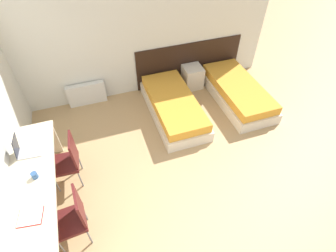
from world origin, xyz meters
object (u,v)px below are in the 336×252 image
(bed_near_window, at_px, (173,106))
(chair_near_notebook, at_px, (73,217))
(bed_near_door, at_px, (237,92))
(nightstand, at_px, (192,77))
(chair_near_laptop, at_px, (68,160))
(laptop, at_px, (25,150))

(bed_near_window, relative_size, chair_near_notebook, 2.08)
(bed_near_door, distance_m, chair_near_notebook, 3.99)
(nightstand, height_order, chair_near_laptop, chair_near_laptop)
(bed_near_window, relative_size, chair_near_laptop, 2.08)
(nightstand, height_order, laptop, laptop)
(bed_near_door, bearing_deg, chair_near_notebook, -151.12)
(nightstand, bearing_deg, bed_near_door, -46.40)
(nightstand, xyz_separation_m, chair_near_notebook, (-2.76, -2.68, 0.25))
(nightstand, bearing_deg, bed_near_window, -133.60)
(chair_near_laptop, bearing_deg, laptop, 171.96)
(bed_near_window, distance_m, laptop, 2.74)
(chair_near_notebook, height_order, laptop, laptop)
(chair_near_laptop, bearing_deg, chair_near_notebook, -86.41)
(bed_near_window, xyz_separation_m, laptop, (-2.53, -0.86, 0.61))
(bed_near_window, height_order, chair_near_laptop, chair_near_laptop)
(bed_near_door, bearing_deg, laptop, -167.75)
(chair_near_notebook, bearing_deg, bed_near_door, 24.94)
(chair_near_laptop, relative_size, chair_near_notebook, 1.00)
(bed_near_door, relative_size, nightstand, 3.89)
(bed_near_window, bearing_deg, chair_near_notebook, -136.67)
(laptop, bearing_deg, chair_near_notebook, -60.06)
(bed_near_door, xyz_separation_m, nightstand, (-0.72, 0.76, 0.05))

